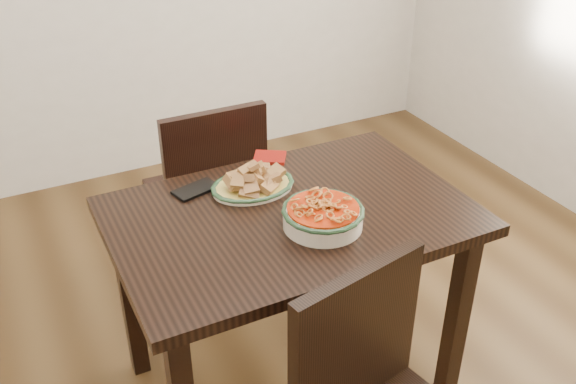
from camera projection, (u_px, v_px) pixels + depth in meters
name	position (u px, v px, depth m)	size (l,w,h in m)	color
floor	(304.00, 343.00, 2.59)	(3.50, 3.50, 0.00)	#3E2913
dining_table	(291.00, 238.00, 2.10)	(1.14, 0.76, 0.75)	black
chair_far	(209.00, 189.00, 2.66)	(0.42, 0.42, 0.89)	black
fish_plate	(252.00, 177.00, 2.14)	(0.28, 0.22, 0.11)	beige
noodle_bowl	(323.00, 214.00, 1.95)	(0.26, 0.26, 0.08)	#F0E3CB
smartphone	(196.00, 189.00, 2.15)	(0.15, 0.08, 0.01)	black
napkin	(270.00, 157.00, 2.35)	(0.11, 0.10, 0.01)	maroon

